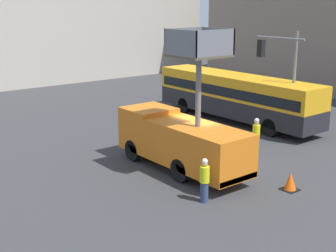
% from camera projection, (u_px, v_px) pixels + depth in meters
% --- Properties ---
extents(ground_plane, '(120.00, 120.00, 0.00)m').
position_uv_depth(ground_plane, '(205.00, 164.00, 22.52)').
color(ground_plane, '#38383A').
extents(utility_truck, '(2.22, 7.21, 6.48)m').
position_uv_depth(utility_truck, '(181.00, 138.00, 21.31)').
color(utility_truck, orange).
rests_on(utility_truck, ground_plane).
extents(city_bus, '(2.48, 12.37, 3.00)m').
position_uv_depth(city_bus, '(235.00, 94.00, 30.24)').
color(city_bus, '#232328').
rests_on(city_bus, ground_plane).
extents(traffic_light_pole, '(3.39, 3.14, 5.94)m').
position_uv_depth(traffic_light_pole, '(283.00, 67.00, 26.12)').
color(traffic_light_pole, slate).
rests_on(traffic_light_pole, ground_plane).
extents(road_worker_near_truck, '(0.38, 0.38, 1.78)m').
position_uv_depth(road_worker_near_truck, '(204.00, 180.00, 18.00)').
color(road_worker_near_truck, navy).
rests_on(road_worker_near_truck, ground_plane).
extents(road_worker_directing, '(0.38, 0.38, 1.89)m').
position_uv_depth(road_worker_directing, '(256.00, 136.00, 23.73)').
color(road_worker_directing, navy).
rests_on(road_worker_directing, ground_plane).
extents(traffic_cone_near_truck, '(0.67, 0.67, 0.76)m').
position_uv_depth(traffic_cone_near_truck, '(290.00, 182.00, 19.29)').
color(traffic_cone_near_truck, black).
rests_on(traffic_cone_near_truck, ground_plane).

